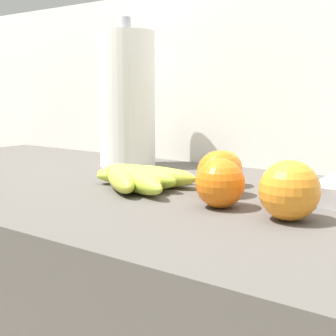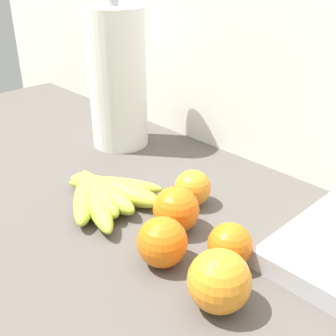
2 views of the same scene
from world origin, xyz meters
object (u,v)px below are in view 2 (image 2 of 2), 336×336
(orange_far_right, at_px, (162,242))
(paper_towel_roll, at_px, (118,79))
(banana_bunch, at_px, (102,193))
(orange_front, at_px, (193,188))
(orange_back_left, at_px, (219,281))
(orange_center, at_px, (230,245))
(orange_back_right, at_px, (176,210))

(orange_far_right, distance_m, paper_towel_roll, 0.45)
(banana_bunch, distance_m, orange_front, 0.16)
(banana_bunch, relative_size, orange_back_left, 2.59)
(orange_front, bearing_deg, orange_center, -28.69)
(orange_front, height_order, paper_towel_roll, paper_towel_roll)
(orange_back_right, bearing_deg, banana_bunch, -166.22)
(banana_bunch, bearing_deg, orange_center, 6.76)
(orange_center, bearing_deg, orange_back_right, 177.24)
(orange_front, bearing_deg, paper_towel_roll, 165.42)
(orange_front, xyz_separation_m, orange_back_left, (0.19, -0.15, 0.01))
(orange_center, bearing_deg, orange_front, 151.31)
(banana_bunch, relative_size, orange_center, 3.23)
(orange_back_right, height_order, paper_towel_roll, paper_towel_roll)
(banana_bunch, relative_size, orange_front, 3.24)
(orange_far_right, bearing_deg, orange_back_left, -3.67)
(paper_towel_roll, bearing_deg, orange_back_left, -25.50)
(orange_back_left, bearing_deg, orange_back_right, 152.62)
(orange_center, xyz_separation_m, paper_towel_roll, (-0.44, 0.16, 0.12))
(banana_bunch, relative_size, orange_back_right, 2.81)
(orange_center, distance_m, paper_towel_roll, 0.49)
(orange_center, bearing_deg, banana_bunch, -173.24)
(orange_back_left, xyz_separation_m, paper_towel_roll, (-0.49, 0.23, 0.11))
(orange_center, relative_size, orange_front, 1.00)
(orange_back_left, bearing_deg, paper_towel_roll, 154.50)
(paper_towel_roll, bearing_deg, banana_bunch, -45.59)
(orange_center, height_order, orange_back_left, orange_back_left)
(orange_center, height_order, orange_back_right, orange_back_right)
(banana_bunch, distance_m, orange_back_right, 0.15)
(orange_front, bearing_deg, orange_back_left, -39.38)
(orange_back_left, relative_size, paper_towel_roll, 0.24)
(orange_back_right, relative_size, orange_far_right, 1.02)
(orange_back_right, distance_m, orange_back_left, 0.17)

